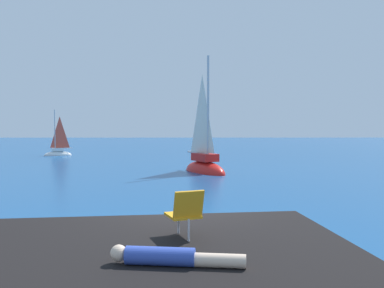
% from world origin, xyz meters
% --- Properties ---
extents(ground_plane, '(160.00, 160.00, 0.00)m').
position_xyz_m(ground_plane, '(0.00, 0.00, 0.00)').
color(ground_plane, navy).
extents(shore_ledge, '(7.37, 4.85, 0.90)m').
position_xyz_m(shore_ledge, '(-0.80, -3.05, 0.45)').
color(shore_ledge, black).
rests_on(shore_ledge, ground).
extents(boulder_seaward, '(1.50, 1.63, 0.89)m').
position_xyz_m(boulder_seaward, '(-3.03, -1.00, 0.00)').
color(boulder_seaward, black).
rests_on(boulder_seaward, ground).
extents(boulder_inland, '(1.43, 1.25, 0.75)m').
position_xyz_m(boulder_inland, '(-0.30, -0.41, 0.00)').
color(boulder_inland, black).
rests_on(boulder_inland, ground).
extents(sailboat_near, '(2.98, 4.00, 7.30)m').
position_xyz_m(sailboat_near, '(1.13, 13.95, 0.40)').
color(sailboat_near, red).
rests_on(sailboat_near, ground).
extents(sailboat_far, '(2.51, 1.48, 4.53)m').
position_xyz_m(sailboat_far, '(-11.55, 26.84, 0.25)').
color(sailboat_far, white).
rests_on(sailboat_far, ground).
extents(person_sunbather, '(1.76, 0.39, 0.25)m').
position_xyz_m(person_sunbather, '(-0.06, -3.89, 1.02)').
color(person_sunbather, '#334CB2').
rests_on(person_sunbather, shore_ledge).
extents(beach_chair, '(0.66, 0.73, 0.80)m').
position_xyz_m(beach_chair, '(0.12, -2.66, 1.34)').
color(beach_chair, orange).
rests_on(beach_chair, shore_ledge).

